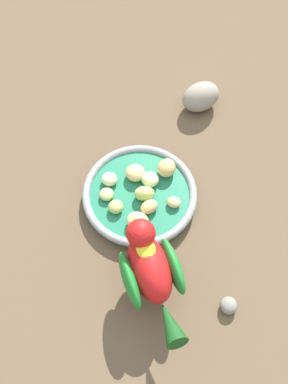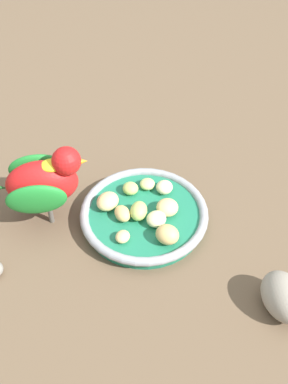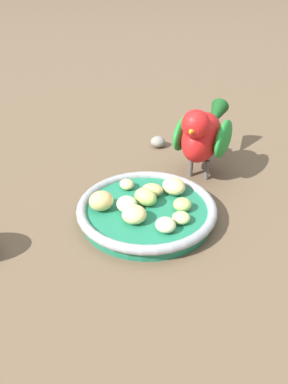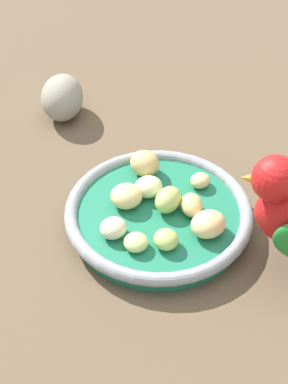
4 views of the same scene
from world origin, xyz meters
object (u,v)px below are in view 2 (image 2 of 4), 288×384
(apple_piece_4, at_px, (130,188))
(apple_piece_8, at_px, (167,207))
(apple_piece_9, at_px, (147,184))
(apple_piece_3, at_px, (164,187))
(parrot, at_px, (39,181))
(apple_piece_2, at_px, (167,235))
(rock_large, at_px, (284,297))
(apple_piece_0, at_px, (141,210))
(apple_piece_6, at_px, (108,201))
(apple_piece_7, at_px, (123,237))
(apple_piece_5, at_px, (156,219))
(feeding_bowl, at_px, (144,215))
(apple_piece_1, at_px, (122,212))

(apple_piece_4, height_order, apple_piece_8, apple_piece_8)
(apple_piece_8, distance_m, apple_piece_9, 0.07)
(apple_piece_3, xyz_separation_m, parrot, (-0.19, 0.05, 0.05))
(apple_piece_9, bearing_deg, apple_piece_8, -87.67)
(apple_piece_4, bearing_deg, parrot, 167.31)
(apple_piece_4, bearing_deg, apple_piece_9, -3.18)
(apple_piece_2, height_order, apple_piece_4, apple_piece_2)
(apple_piece_8, relative_size, rock_large, 0.45)
(apple_piece_4, relative_size, apple_piece_9, 1.03)
(apple_piece_0, distance_m, apple_piece_6, 0.06)
(apple_piece_4, relative_size, apple_piece_7, 1.11)
(apple_piece_0, bearing_deg, apple_piece_3, 28.50)
(apple_piece_9, bearing_deg, parrot, 168.99)
(apple_piece_5, distance_m, parrot, 0.19)
(apple_piece_0, xyz_separation_m, apple_piece_9, (0.04, 0.05, -0.01))
(feeding_bowl, distance_m, apple_piece_6, 0.06)
(apple_piece_2, bearing_deg, rock_large, -60.35)
(apple_piece_5, bearing_deg, apple_piece_4, 94.99)
(apple_piece_8, bearing_deg, apple_piece_3, 67.37)
(apple_piece_0, xyz_separation_m, apple_piece_2, (0.01, -0.06, 0.00))
(feeding_bowl, xyz_separation_m, apple_piece_8, (0.03, -0.02, 0.02))
(apple_piece_5, bearing_deg, feeding_bowl, 104.18)
(feeding_bowl, relative_size, apple_piece_9, 8.03)
(apple_piece_2, bearing_deg, parrot, 134.22)
(apple_piece_1, height_order, apple_piece_6, apple_piece_6)
(feeding_bowl, relative_size, apple_piece_3, 7.10)
(apple_piece_3, height_order, apple_piece_6, apple_piece_6)
(apple_piece_7, relative_size, parrot, 0.13)
(apple_piece_8, bearing_deg, apple_piece_7, -167.42)
(apple_piece_1, xyz_separation_m, rock_large, (0.13, -0.24, -0.00))
(apple_piece_1, bearing_deg, apple_piece_0, -21.54)
(apple_piece_3, xyz_separation_m, apple_piece_7, (-0.11, -0.06, -0.00))
(apple_piece_4, distance_m, apple_piece_6, 0.05)
(apple_piece_3, height_order, rock_large, rock_large)
(apple_piece_4, bearing_deg, apple_piece_1, -129.52)
(apple_piece_3, bearing_deg, apple_piece_5, -127.93)
(apple_piece_0, bearing_deg, apple_piece_1, 158.46)
(apple_piece_0, height_order, apple_piece_4, apple_piece_0)
(parrot, bearing_deg, apple_piece_6, -7.08)
(apple_piece_8, bearing_deg, parrot, 150.23)
(apple_piece_3, xyz_separation_m, rock_large, (0.05, -0.26, -0.00))
(apple_piece_6, distance_m, apple_piece_7, 0.07)
(apple_piece_4, relative_size, rock_large, 0.34)
(apple_piece_3, bearing_deg, apple_piece_2, -115.72)
(apple_piece_1, distance_m, parrot, 0.14)
(apple_piece_5, bearing_deg, apple_piece_6, 128.46)
(apple_piece_3, distance_m, rock_large, 0.26)
(feeding_bowl, relative_size, apple_piece_4, 7.76)
(feeding_bowl, xyz_separation_m, rock_large, (0.10, -0.23, 0.01))
(apple_piece_2, bearing_deg, apple_piece_7, 152.56)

